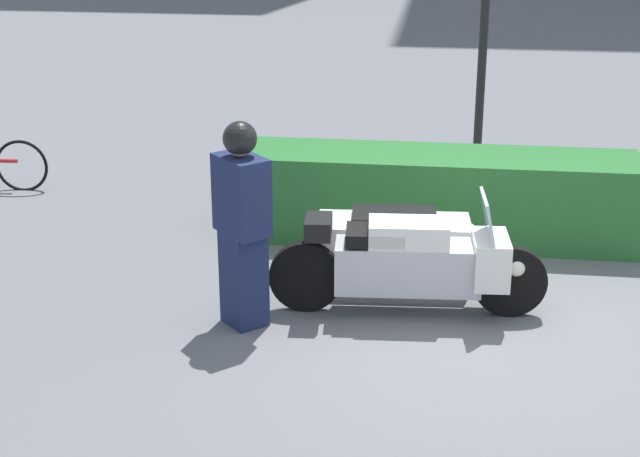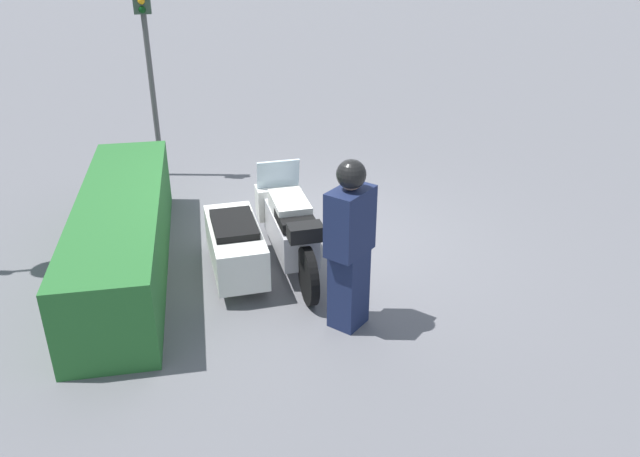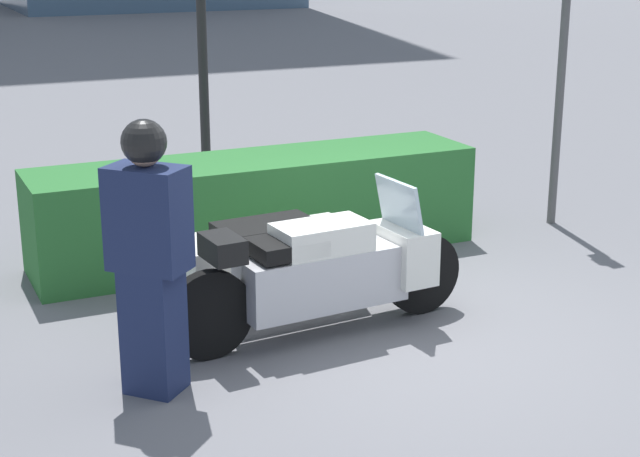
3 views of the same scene
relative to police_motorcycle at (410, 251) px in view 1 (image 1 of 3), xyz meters
The scene contains 4 objects.
ground_plane 1.13m from the police_motorcycle, 49.40° to the right, with size 160.00×160.00×0.00m, color slate.
police_motorcycle is the anchor object (origin of this frame).
officer_rider 1.75m from the police_motorcycle, 151.58° to the right, with size 0.58×0.59×1.90m.
hedge_bush_curbside 1.70m from the police_motorcycle, 81.41° to the left, with size 4.33×0.99×0.97m, color #28662D.
Camera 1 is at (-0.38, -8.00, 3.92)m, focal length 55.00 mm.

